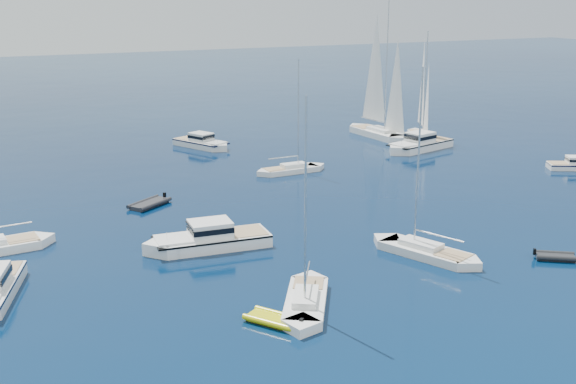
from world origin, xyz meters
The scene contains 12 objects.
ground centered at (0.00, 0.00, 0.00)m, with size 400.00×400.00×0.00m, color #072648.
motor_cruiser_centre centered at (-12.00, 19.49, 0.00)m, with size 3.20×10.47×2.75m, color white, non-canonical shape.
motor_cruiser_distant centered at (22.96, 41.89, 0.00)m, with size 3.29×10.75×2.82m, color white, non-canonical shape.
motor_cruiser_horizon centered at (-0.83, 54.58, 0.00)m, with size 2.73×8.93×2.34m, color silver, non-canonical shape.
sailboat_fore centered at (-9.86, 6.88, 0.00)m, with size 2.46×9.45×13.89m, color white, non-canonical shape.
sailboat_mid_r centered at (2.12, 11.11, 0.00)m, with size 2.55×9.81×14.43m, color silver, non-canonical shape.
sailboat_centre centered at (3.86, 38.29, 0.00)m, with size 2.23×8.60×12.63m, color silver, non-canonical shape.
sailboat_sails_r centered at (22.98, 51.30, 0.00)m, with size 3.31×12.72×18.70m, color white, non-canonical shape.
sailboat_sails_far centered at (27.07, 47.20, 0.00)m, with size 2.59×9.95×14.63m, color silver, non-canonical shape.
tender_yellow centered at (-12.60, 5.56, 0.00)m, with size 2.02×3.69×0.95m, color #C5C70B, non-canonical shape.
tender_grey_near centered at (10.37, 6.45, 0.00)m, with size 1.71×2.99×0.95m, color black, non-canonical shape.
tender_grey_far centered at (-13.27, 32.40, 0.00)m, with size 2.30×4.32×0.95m, color black, non-canonical shape.
Camera 1 is at (-28.26, -30.10, 19.10)m, focal length 44.80 mm.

